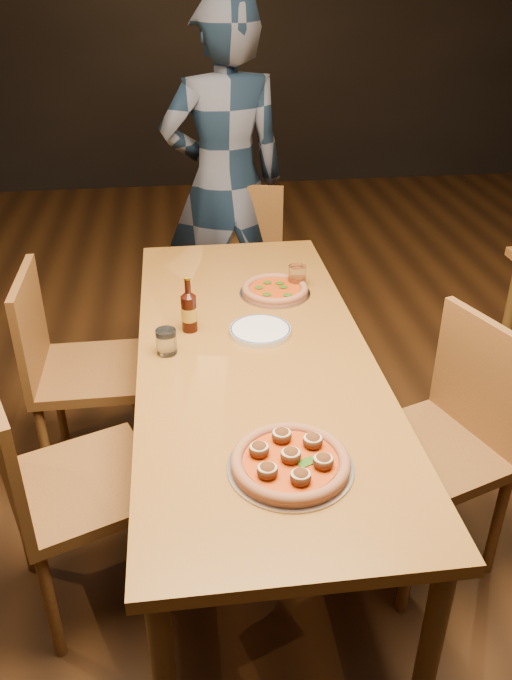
{
  "coord_description": "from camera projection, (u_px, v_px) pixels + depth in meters",
  "views": [
    {
      "loc": [
        -0.24,
        -1.96,
        1.93
      ],
      "look_at": [
        0.0,
        -0.05,
        0.82
      ],
      "focal_mm": 35.0,
      "sensor_mm": 36.0,
      "label": 1
    }
  ],
  "objects": [
    {
      "name": "amber_glass",
      "position": [
        297.0,
        276.0,
        2.72
      ],
      "size": [
        0.07,
        0.07,
        0.09
      ],
      "primitive_type": "cylinder",
      "color": "#A24212",
      "rests_on": "table_main"
    },
    {
      "name": "pizza_margherita",
      "position": [
        275.0,
        290.0,
        2.68
      ],
      "size": [
        0.29,
        0.29,
        0.04
      ],
      "rotation": [
        0.0,
        0.0,
        -0.07
      ],
      "color": "#B7B7BF",
      "rests_on": "table_main"
    },
    {
      "name": "beer_bottle",
      "position": [
        189.0,
        312.0,
        2.39
      ],
      "size": [
        0.06,
        0.06,
        0.2
      ],
      "rotation": [
        0.0,
        0.0,
        0.32
      ],
      "color": "black",
      "rests_on": "table_main"
    },
    {
      "name": "chair_main_sw",
      "position": [
        91.0,
        370.0,
        2.7
      ],
      "size": [
        0.44,
        0.44,
        0.95
      ],
      "primitive_type": null,
      "rotation": [
        0.0,
        0.0,
        1.57
      ],
      "color": "brown",
      "rests_on": "ground"
    },
    {
      "name": "chair_end",
      "position": [
        237.0,
        279.0,
        3.46
      ],
      "size": [
        0.54,
        0.54,
        0.96
      ],
      "primitive_type": null,
      "rotation": [
        0.0,
        0.0,
        -0.23
      ],
      "color": "brown",
      "rests_on": "ground"
    },
    {
      "name": "ground",
      "position": [
        254.0,
        510.0,
        2.67
      ],
      "size": [
        9.0,
        9.0,
        0.0
      ],
      "primitive_type": "plane",
      "color": "black"
    },
    {
      "name": "plate_stack",
      "position": [
        260.0,
        331.0,
        2.4
      ],
      "size": [
        0.22,
        0.22,
        0.02
      ],
      "primitive_type": "cylinder",
      "color": "white",
      "rests_on": "table_main"
    },
    {
      "name": "chair_main_nw",
      "position": [
        84.0,
        483.0,
        2.11
      ],
      "size": [
        0.58,
        0.58,
        0.96
      ],
      "primitive_type": null,
      "rotation": [
        0.0,
        0.0,
        1.95
      ],
      "color": "brown",
      "rests_on": "ground"
    },
    {
      "name": "diner",
      "position": [
        225.0,
        183.0,
        3.48
      ],
      "size": [
        0.72,
        0.54,
        1.82
      ],
      "primitive_type": "imported",
      "rotation": [
        0.0,
        0.0,
        3.3
      ],
      "color": "black",
      "rests_on": "ground"
    },
    {
      "name": "water_glass",
      "position": [
        166.0,
        342.0,
        2.26
      ],
      "size": [
        0.07,
        0.07,
        0.09
      ],
      "primitive_type": "cylinder",
      "color": "white",
      "rests_on": "table_main"
    },
    {
      "name": "table_main",
      "position": [
        254.0,
        368.0,
        2.33
      ],
      "size": [
        0.8,
        2.0,
        0.75
      ],
      "color": "brown",
      "rests_on": "ground"
    },
    {
      "name": "chair_main_e",
      "position": [
        427.0,
        451.0,
        2.25
      ],
      "size": [
        0.57,
        0.57,
        0.96
      ],
      "primitive_type": null,
      "rotation": [
        0.0,
        0.0,
        -1.23
      ],
      "color": "brown",
      "rests_on": "ground"
    },
    {
      "name": "pizza_meatball",
      "position": [
        291.0,
        461.0,
        1.75
      ],
      "size": [
        0.34,
        0.34,
        0.06
      ],
      "rotation": [
        0.0,
        0.0,
        0.38
      ],
      "color": "#B7B7BF",
      "rests_on": "table_main"
    }
  ]
}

